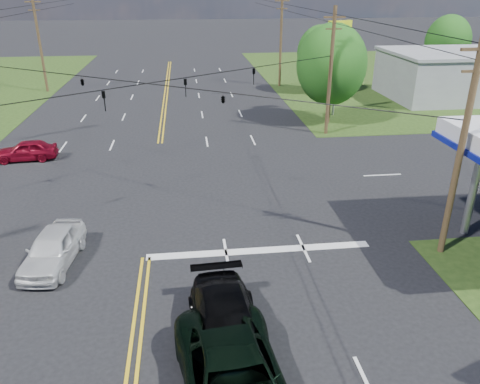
{
  "coord_description": "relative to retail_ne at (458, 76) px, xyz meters",
  "views": [
    {
      "loc": [
        2.02,
        -13.76,
        10.93
      ],
      "look_at": [
        4.36,
        6.0,
        2.03
      ],
      "focal_mm": 35.0,
      "sensor_mm": 36.0,
      "label": 1
    }
  ],
  "objects": [
    {
      "name": "ground",
      "position": [
        -30.0,
        -20.0,
        -2.2
      ],
      "size": [
        280.0,
        280.0,
        0.0
      ],
      "primitive_type": "plane",
      "color": "black",
      "rests_on": "ground"
    },
    {
      "name": "grass_ne",
      "position": [
        5.0,
        12.0,
        -2.2
      ],
      "size": [
        46.0,
        48.0,
        0.03
      ],
      "primitive_type": "cube",
      "color": "#203912",
      "rests_on": "ground"
    },
    {
      "name": "stop_bar",
      "position": [
        -25.0,
        -28.0,
        -2.2
      ],
      "size": [
        10.0,
        0.5,
        0.02
      ],
      "primitive_type": "cube",
      "color": "silver",
      "rests_on": "ground"
    },
    {
      "name": "retail_ne",
      "position": [
        0.0,
        0.0,
        0.0
      ],
      "size": [
        14.0,
        10.0,
        4.4
      ],
      "primitive_type": "cube",
      "color": "gray",
      "rests_on": "ground"
    },
    {
      "name": "pole_se",
      "position": [
        -17.0,
        -29.0,
        2.72
      ],
      "size": [
        1.6,
        0.28,
        9.5
      ],
      "color": "#422F1B",
      "rests_on": "ground"
    },
    {
      "name": "pole_ne",
      "position": [
        -17.0,
        -11.0,
        2.72
      ],
      "size": [
        1.6,
        0.28,
        9.5
      ],
      "color": "#422F1B",
      "rests_on": "ground"
    },
    {
      "name": "pole_left_far",
      "position": [
        -43.0,
        8.0,
        2.97
      ],
      "size": [
        1.6,
        0.28,
        10.0
      ],
      "color": "#422F1B",
      "rests_on": "ground"
    },
    {
      "name": "pole_right_far",
      "position": [
        -17.0,
        8.0,
        2.97
      ],
      "size": [
        1.6,
        0.28,
        10.0
      ],
      "color": "#422F1B",
      "rests_on": "ground"
    },
    {
      "name": "span_wire_signals",
      "position": [
        -30.0,
        -20.0,
        3.8
      ],
      "size": [
        26.0,
        18.0,
        1.13
      ],
      "color": "black",
      "rests_on": "ground"
    },
    {
      "name": "power_lines",
      "position": [
        -30.0,
        -22.0,
        6.4
      ],
      "size": [
        26.04,
        100.0,
        0.64
      ],
      "color": "black",
      "rests_on": "ground"
    },
    {
      "name": "tree_right_a",
      "position": [
        -16.0,
        -8.0,
        2.67
      ],
      "size": [
        5.7,
        5.7,
        8.18
      ],
      "color": "#422F1B",
      "rests_on": "ground"
    },
    {
      "name": "tree_right_b",
      "position": [
        -13.5,
        4.0,
        2.02
      ],
      "size": [
        4.94,
        4.94,
        7.09
      ],
      "color": "#422F1B",
      "rests_on": "ground"
    },
    {
      "name": "tree_far_r",
      "position": [
        4.0,
        10.0,
        2.34
      ],
      "size": [
        5.32,
        5.32,
        7.63
      ],
      "color": "#422F1B",
      "rests_on": "ground"
    },
    {
      "name": "pickup_dkgreen",
      "position": [
        -27.0,
        -36.21,
        -1.33
      ],
      "size": [
        3.49,
        6.53,
        1.74
      ],
      "primitive_type": "imported",
      "rotation": [
        0.0,
        0.0,
        0.1
      ],
      "color": "black",
      "rests_on": "ground"
    },
    {
      "name": "suv_black",
      "position": [
        -27.0,
        -33.88,
        -1.39
      ],
      "size": [
        2.56,
        5.67,
        1.61
      ],
      "primitive_type": "imported",
      "rotation": [
        0.0,
        0.0,
        0.05
      ],
      "color": "black",
      "rests_on": "ground"
    },
    {
      "name": "pickup_white",
      "position": [
        -33.81,
        -28.0,
        -1.46
      ],
      "size": [
        2.29,
        4.55,
        1.49
      ],
      "primitive_type": "imported",
      "rotation": [
        0.0,
        0.0,
        -0.12
      ],
      "color": "silver",
      "rests_on": "ground"
    },
    {
      "name": "sedan_red",
      "position": [
        -38.75,
        -14.5,
        -1.52
      ],
      "size": [
        4.09,
        1.91,
        1.36
      ],
      "primitive_type": "imported",
      "rotation": [
        0.0,
        0.0,
        -1.49
      ],
      "color": "maroon",
      "rests_on": "ground"
    },
    {
      "name": "polesign_ne",
      "position": [
        -14.74,
        -5.49,
        4.14
      ],
      "size": [
        2.22,
        0.85,
        8.13
      ],
      "color": "#A5A5AA",
      "rests_on": "ground"
    }
  ]
}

